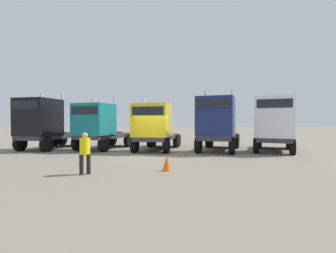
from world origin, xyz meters
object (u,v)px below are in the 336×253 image
(semi_truck_teal, at_px, (100,126))
(semi_truck_navy, at_px, (217,124))
(semi_truck_white, at_px, (274,124))
(traffic_cone_mid, at_px, (167,163))
(semi_truck_yellow, at_px, (155,127))
(semi_truck_black, at_px, (44,123))
(visitor_in_hivis, at_px, (85,150))

(semi_truck_teal, distance_m, semi_truck_navy, 8.74)
(semi_truck_teal, distance_m, semi_truck_white, 12.63)
(semi_truck_navy, xyz_separation_m, traffic_cone_mid, (-2.86, -7.22, -1.61))
(traffic_cone_mid, bearing_deg, semi_truck_navy, 68.41)
(semi_truck_teal, relative_size, semi_truck_yellow, 0.98)
(semi_truck_white, bearing_deg, semi_truck_teal, -74.66)
(semi_truck_black, distance_m, semi_truck_teal, 4.22)
(semi_truck_black, distance_m, semi_truck_white, 16.81)
(semi_truck_black, xyz_separation_m, semi_truck_teal, (4.19, 0.42, -0.21))
(semi_truck_yellow, height_order, semi_truck_white, semi_truck_white)
(semi_truck_black, bearing_deg, semi_truck_navy, 96.85)
(semi_truck_black, xyz_separation_m, visitor_in_hivis, (6.88, -8.39, -1.03))
(semi_truck_teal, height_order, visitor_in_hivis, semi_truck_teal)
(visitor_in_hivis, bearing_deg, semi_truck_white, -85.75)
(semi_truck_black, relative_size, semi_truck_yellow, 0.96)
(visitor_in_hivis, bearing_deg, semi_truck_teal, -18.98)
(semi_truck_teal, xyz_separation_m, semi_truck_navy, (8.72, -0.56, 0.16))
(semi_truck_teal, height_order, traffic_cone_mid, semi_truck_teal)
(traffic_cone_mid, bearing_deg, semi_truck_yellow, 102.30)
(semi_truck_black, distance_m, semi_truck_navy, 12.92)
(semi_truck_teal, xyz_separation_m, traffic_cone_mid, (5.87, -7.78, -1.46))
(semi_truck_teal, relative_size, visitor_in_hivis, 3.84)
(semi_truck_navy, distance_m, traffic_cone_mid, 7.93)
(semi_truck_teal, xyz_separation_m, semi_truck_white, (12.62, -0.43, 0.18))
(semi_truck_yellow, distance_m, visitor_in_hivis, 8.52)
(traffic_cone_mid, bearing_deg, semi_truck_white, 47.43)
(semi_truck_teal, xyz_separation_m, visitor_in_hivis, (2.69, -8.82, -0.82))
(semi_truck_teal, distance_m, traffic_cone_mid, 9.85)
(semi_truck_black, distance_m, visitor_in_hivis, 10.90)
(semi_truck_navy, bearing_deg, semi_truck_white, 105.58)
(semi_truck_yellow, relative_size, visitor_in_hivis, 3.92)
(semi_truck_teal, bearing_deg, semi_truck_black, -71.27)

